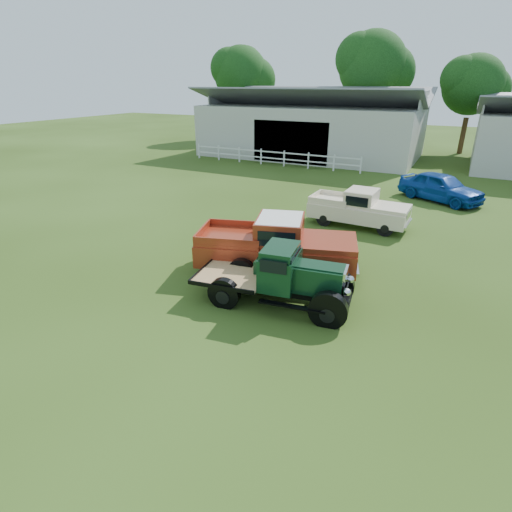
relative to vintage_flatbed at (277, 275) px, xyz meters
The scene contains 10 objects.
ground 1.62m from the vintage_flatbed, 157.95° to the right, with size 120.00×120.00×0.00m, color #26390D.
shed_left 26.86m from the vintage_flatbed, 107.92° to the left, with size 18.80×10.20×5.60m, color #A19F94, non-canonical shape.
fence_rail 21.58m from the vintage_flatbed, 115.37° to the left, with size 14.20×0.16×1.20m, color white, non-canonical shape.
tree_a 38.01m from the vintage_flatbed, 120.63° to the left, with size 6.30×6.30×10.50m, color black, non-canonical shape.
tree_b 34.25m from the vintage_flatbed, 98.90° to the left, with size 6.90×6.90×11.50m, color black, non-canonical shape.
tree_c 32.91m from the vintage_flatbed, 83.41° to the left, with size 5.40×5.40×9.00m, color black, non-canonical shape.
vintage_flatbed is the anchor object (origin of this frame).
red_pickup 2.14m from the vintage_flatbed, 115.10° to the left, with size 5.50×2.12×2.01m, color maroon, non-canonical shape.
white_pickup 8.07m from the vintage_flatbed, 87.25° to the left, with size 4.53×1.76×1.66m, color beige, non-canonical shape.
misc_car_blue 14.71m from the vintage_flatbed, 76.73° to the left, with size 1.83×4.56×1.55m, color navy.
Camera 1 is at (5.46, -9.03, 6.08)m, focal length 28.00 mm.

